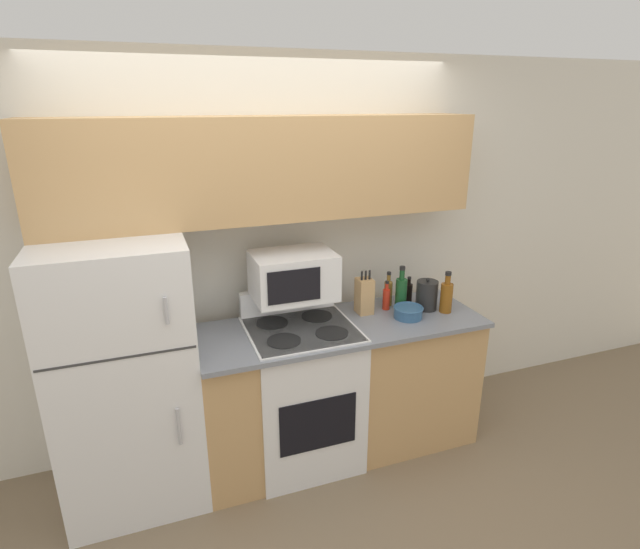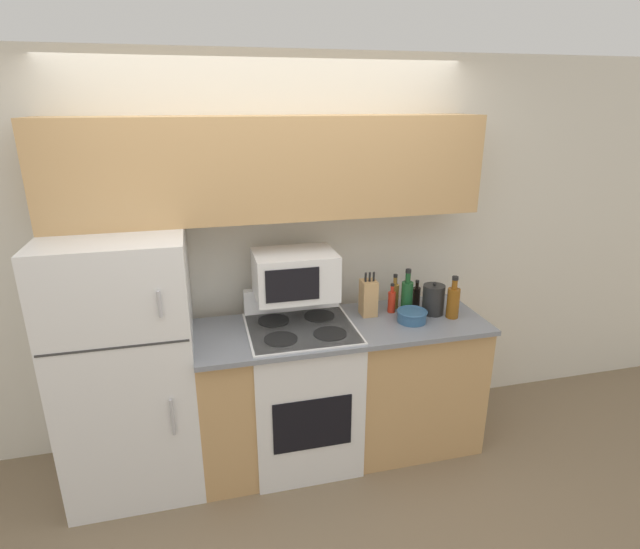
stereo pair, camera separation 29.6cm
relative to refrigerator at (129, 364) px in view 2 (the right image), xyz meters
The scene contains 15 objects.
ground_plane 1.26m from the refrigerator, 21.01° to the right, with size 12.00×12.00×0.00m, color #7F6B51.
wall_back 1.10m from the refrigerator, 22.92° to the left, with size 8.00×0.05×2.55m.
lower_cabinets 1.33m from the refrigerator, ahead, with size 1.82×0.65×0.93m.
refrigerator is the anchor object (origin of this frame).
upper_cabinets 1.43m from the refrigerator, 11.77° to the left, with size 2.58×0.34×0.60m.
stove 1.07m from the refrigerator, ahead, with size 0.66×0.63×1.10m.
microwave 1.11m from the refrigerator, ahead, with size 0.50×0.37×0.28m.
knife_block 1.52m from the refrigerator, ahead, with size 0.10×0.11×0.30m.
bowl 1.74m from the refrigerator, ahead, with size 0.19×0.19×0.08m.
bottle_whiskey 2.03m from the refrigerator, ahead, with size 0.08×0.08×0.28m.
bottle_hot_sauce 1.67m from the refrigerator, ahead, with size 0.05×0.05×0.20m.
bottle_soy_sauce 1.88m from the refrigerator, ahead, with size 0.05×0.05×0.18m.
bottle_wine_green 1.77m from the refrigerator, ahead, with size 0.08×0.08×0.30m.
bottle_vinegar 1.72m from the refrigerator, ahead, with size 0.06×0.06×0.24m.
kettle 1.93m from the refrigerator, ahead, with size 0.14×0.14×0.22m.
Camera 2 is at (-0.45, -2.44, 2.26)m, focal length 28.00 mm.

